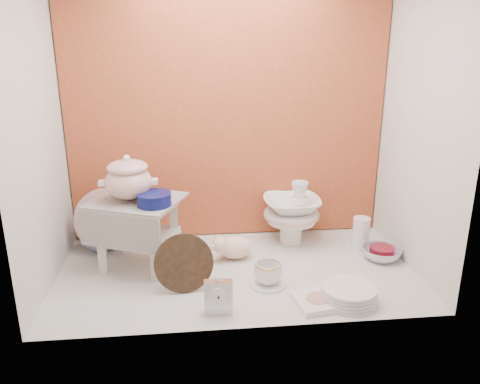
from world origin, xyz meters
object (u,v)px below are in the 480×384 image
object	(u,v)px
mantel_clock	(218,295)
dinner_plate_stack	(349,294)
blue_white_vase	(101,226)
porcelain_tower	(292,212)
step_stool	(139,233)
soup_tureen	(128,178)
plush_pig	(235,247)
floral_platter	(107,219)
gold_rim_teacup	(268,273)
crystal_bowl	(381,254)

from	to	relation	value
mantel_clock	dinner_plate_stack	size ratio (longest dim) A/B	0.68
blue_white_vase	mantel_clock	distance (m)	0.96
blue_white_vase	porcelain_tower	bearing A→B (deg)	-1.77
step_stool	blue_white_vase	xyz separation A→B (m)	(-0.23, 0.25, -0.05)
soup_tureen	plush_pig	bearing A→B (deg)	3.70
plush_pig	soup_tureen	bearing A→B (deg)	-172.37
floral_platter	blue_white_vase	size ratio (longest dim) A/B	1.32
soup_tureen	dinner_plate_stack	distance (m)	1.18
mantel_clock	porcelain_tower	xyz separation A→B (m)	(0.46, 0.71, 0.09)
floral_platter	dinner_plate_stack	world-z (taller)	floral_platter
floral_platter	gold_rim_teacup	size ratio (longest dim) A/B	2.64
floral_platter	blue_white_vase	distance (m)	0.06
soup_tureen	blue_white_vase	world-z (taller)	soup_tureen
blue_white_vase	dinner_plate_stack	distance (m)	1.39
blue_white_vase	step_stool	bearing A→B (deg)	-46.69
blue_white_vase	mantel_clock	bearing A→B (deg)	-50.58
blue_white_vase	gold_rim_teacup	size ratio (longest dim) A/B	1.99
mantel_clock	porcelain_tower	distance (m)	0.85
gold_rim_teacup	blue_white_vase	bearing A→B (deg)	148.90
floral_platter	crystal_bowl	world-z (taller)	floral_platter
plush_pig	dinner_plate_stack	distance (m)	0.68
blue_white_vase	gold_rim_teacup	distance (m)	1.01
crystal_bowl	porcelain_tower	xyz separation A→B (m)	(-0.44, 0.27, 0.15)
mantel_clock	crystal_bowl	bearing A→B (deg)	28.18
step_stool	mantel_clock	bearing A→B (deg)	-30.05
plush_pig	gold_rim_teacup	world-z (taller)	plush_pig
crystal_bowl	dinner_plate_stack	bearing A→B (deg)	-128.19
crystal_bowl	soup_tureen	bearing A→B (deg)	177.57
plush_pig	crystal_bowl	distance (m)	0.79
dinner_plate_stack	porcelain_tower	xyz separation A→B (m)	(-0.13, 0.67, 0.15)
blue_white_vase	gold_rim_teacup	world-z (taller)	blue_white_vase
soup_tureen	dinner_plate_stack	bearing A→B (deg)	-24.32
plush_pig	porcelain_tower	distance (m)	0.41
floral_platter	blue_white_vase	world-z (taller)	floral_platter
step_stool	soup_tureen	world-z (taller)	soup_tureen
mantel_clock	crystal_bowl	world-z (taller)	mantel_clock
plush_pig	mantel_clock	bearing A→B (deg)	-99.23
blue_white_vase	porcelain_tower	xyz separation A→B (m)	(1.07, -0.03, 0.05)
crystal_bowl	step_stool	bearing A→B (deg)	177.25
step_stool	porcelain_tower	distance (m)	0.87
step_stool	gold_rim_teacup	bearing A→B (deg)	-0.83
step_stool	mantel_clock	distance (m)	0.63
crystal_bowl	mantel_clock	bearing A→B (deg)	-154.39
crystal_bowl	gold_rim_teacup	bearing A→B (deg)	-162.00
blue_white_vase	dinner_plate_stack	world-z (taller)	blue_white_vase
step_stool	blue_white_vase	bearing A→B (deg)	155.96
gold_rim_teacup	dinner_plate_stack	world-z (taller)	gold_rim_teacup
step_stool	gold_rim_teacup	world-z (taller)	step_stool
mantel_clock	crystal_bowl	distance (m)	1.00
crystal_bowl	plush_pig	bearing A→B (deg)	173.44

